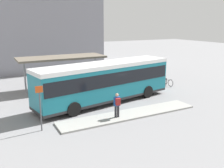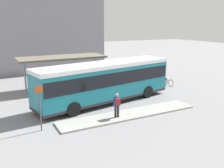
% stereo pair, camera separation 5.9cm
% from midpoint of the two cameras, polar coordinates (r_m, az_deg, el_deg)
% --- Properties ---
extents(ground_plane, '(120.00, 120.00, 0.00)m').
position_cam_midpoint_polar(ground_plane, '(20.67, -1.54, -4.16)').
color(ground_plane, gray).
extents(curb_island, '(10.40, 1.80, 0.12)m').
position_cam_midpoint_polar(curb_island, '(17.87, 3.93, -6.94)').
color(curb_island, '#9E9E99').
rests_on(curb_island, ground_plane).
extents(city_bus, '(12.09, 4.61, 3.28)m').
position_cam_midpoint_polar(city_bus, '(20.16, -1.55, 1.02)').
color(city_bus, '#197284').
rests_on(city_bus, ground_plane).
extents(pedestrian_waiting, '(0.44, 0.48, 1.68)m').
position_cam_midpoint_polar(pedestrian_waiting, '(16.83, 1.09, -4.54)').
color(pedestrian_waiting, '#232328').
rests_on(pedestrian_waiting, curb_island).
extents(bicycle_black, '(0.48, 1.70, 0.73)m').
position_cam_midpoint_polar(bicycle_black, '(26.62, 12.44, 0.46)').
color(bicycle_black, black).
rests_on(bicycle_black, ground_plane).
extents(bicycle_red, '(0.48, 1.80, 0.78)m').
position_cam_midpoint_polar(bicycle_red, '(27.14, 11.13, 0.82)').
color(bicycle_red, black).
rests_on(bicycle_red, ground_plane).
extents(bicycle_yellow, '(0.48, 1.71, 0.74)m').
position_cam_midpoint_polar(bicycle_yellow, '(27.82, 10.26, 1.15)').
color(bicycle_yellow, black).
rests_on(bicycle_yellow, ground_plane).
extents(bicycle_green, '(0.48, 1.55, 0.67)m').
position_cam_midpoint_polar(bicycle_green, '(28.29, 8.82, 1.35)').
color(bicycle_green, black).
rests_on(bicycle_green, ground_plane).
extents(station_shelter, '(8.32, 3.16, 3.20)m').
position_cam_midpoint_polar(station_shelter, '(24.75, -11.51, 5.85)').
color(station_shelter, '#706656').
rests_on(station_shelter, ground_plane).
extents(platform_sign, '(0.44, 0.08, 2.80)m').
position_cam_midpoint_polar(platform_sign, '(15.50, -16.20, -4.91)').
color(platform_sign, '#4C4C51').
rests_on(platform_sign, ground_plane).
extents(station_building, '(18.53, 10.36, 17.68)m').
position_cam_midpoint_polar(station_building, '(37.66, -19.09, 16.88)').
color(station_building, gray).
rests_on(station_building, ground_plane).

